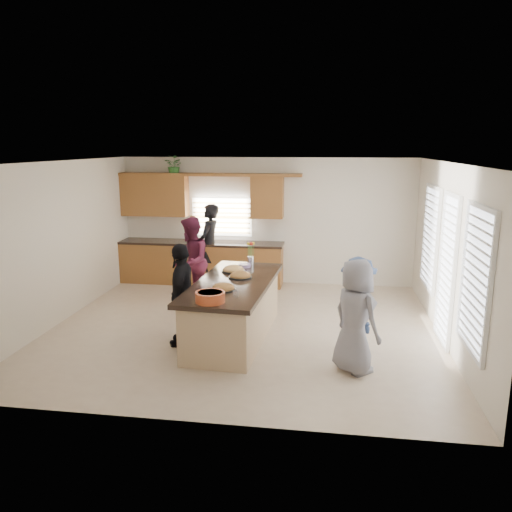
% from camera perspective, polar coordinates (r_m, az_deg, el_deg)
% --- Properties ---
extents(floor, '(6.50, 6.50, 0.00)m').
position_cam_1_polar(floor, '(8.63, -1.41, -8.23)').
color(floor, beige).
rests_on(floor, ground).
extents(room_shell, '(6.52, 6.02, 2.81)m').
position_cam_1_polar(room_shell, '(8.15, -1.48, 4.36)').
color(room_shell, silver).
rests_on(room_shell, ground).
extents(back_cabinetry, '(4.08, 0.66, 2.46)m').
position_cam_1_polar(back_cabinetry, '(11.26, -6.47, 1.48)').
color(back_cabinetry, '#955B2B').
rests_on(back_cabinetry, ground).
extents(right_wall_glazing, '(0.06, 4.00, 2.25)m').
position_cam_1_polar(right_wall_glazing, '(8.21, 21.10, -0.39)').
color(right_wall_glazing, white).
rests_on(right_wall_glazing, ground).
extents(island, '(1.32, 2.77, 0.95)m').
position_cam_1_polar(island, '(8.07, -2.55, -6.31)').
color(island, tan).
rests_on(island, ground).
extents(platter_front, '(0.38, 0.38, 0.15)m').
position_cam_1_polar(platter_front, '(7.46, -3.75, -3.69)').
color(platter_front, black).
rests_on(platter_front, island).
extents(platter_mid, '(0.38, 0.38, 0.15)m').
position_cam_1_polar(platter_mid, '(8.13, -1.82, -2.31)').
color(platter_mid, black).
rests_on(platter_mid, island).
extents(platter_back, '(0.40, 0.40, 0.16)m').
position_cam_1_polar(platter_back, '(8.52, -2.61, -1.61)').
color(platter_back, black).
rests_on(platter_back, island).
extents(salad_bowl, '(0.41, 0.41, 0.14)m').
position_cam_1_polar(salad_bowl, '(6.90, -5.26, -4.62)').
color(salad_bowl, '#BE4822').
rests_on(salad_bowl, island).
extents(clear_cup, '(0.09, 0.09, 0.09)m').
position_cam_1_polar(clear_cup, '(7.13, -2.32, -4.31)').
color(clear_cup, white).
rests_on(clear_cup, island).
extents(plate_stack, '(0.21, 0.21, 0.06)m').
position_cam_1_polar(plate_stack, '(8.83, -1.29, -1.09)').
color(plate_stack, '#AE8DCE').
rests_on(plate_stack, island).
extents(flower_vase, '(0.14, 0.14, 0.41)m').
position_cam_1_polar(flower_vase, '(8.99, -0.61, 0.42)').
color(flower_vase, silver).
rests_on(flower_vase, island).
extents(potted_plant, '(0.50, 0.47, 0.44)m').
position_cam_1_polar(potted_plant, '(11.29, -9.29, 10.18)').
color(potted_plant, '#357B31').
rests_on(potted_plant, back_cabinetry).
extents(woman_left_back, '(0.53, 0.72, 1.81)m').
position_cam_1_polar(woman_left_back, '(11.06, -5.32, 1.28)').
color(woman_left_back, black).
rests_on(woman_left_back, ground).
extents(woman_left_mid, '(0.83, 0.97, 1.73)m').
position_cam_1_polar(woman_left_mid, '(9.70, -7.44, -0.63)').
color(woman_left_mid, '#5D1C33').
rests_on(woman_left_mid, ground).
extents(woman_left_front, '(0.46, 0.97, 1.61)m').
position_cam_1_polar(woman_left_front, '(7.82, -8.44, -4.35)').
color(woman_left_front, black).
rests_on(woman_left_front, ground).
extents(woman_right_back, '(0.73, 1.04, 1.46)m').
position_cam_1_polar(woman_right_back, '(7.61, 11.53, -5.54)').
color(woman_right_back, '#334770').
rests_on(woman_right_back, ground).
extents(woman_right_front, '(0.89, 0.92, 1.59)m').
position_cam_1_polar(woman_right_front, '(6.94, 11.30, -6.78)').
color(woman_right_front, slate).
rests_on(woman_right_front, ground).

